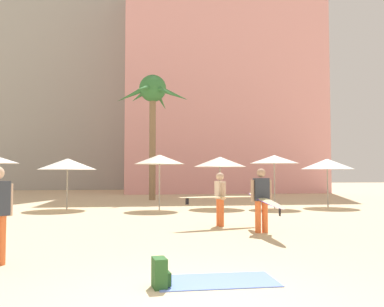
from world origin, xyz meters
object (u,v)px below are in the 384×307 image
object	(u,v)px
palm_tree_far_left	(153,98)
person_mid_left	(221,197)
cafe_umbrella_6	(274,159)
beach_towel	(217,281)
cafe_umbrella_3	(327,164)
backpack	(160,273)
cafe_umbrella_0	(220,162)
person_near_right	(263,198)
cafe_umbrella_1	(160,159)
cafe_umbrella_2	(68,164)

from	to	relation	value
palm_tree_far_left	person_mid_left	bearing A→B (deg)	-82.64
cafe_umbrella_6	beach_towel	world-z (taller)	cafe_umbrella_6
cafe_umbrella_3	backpack	size ratio (longest dim) A/B	5.84
beach_towel	backpack	size ratio (longest dim) A/B	4.19
cafe_umbrella_3	backpack	world-z (taller)	cafe_umbrella_3
cafe_umbrella_0	backpack	world-z (taller)	cafe_umbrella_0
cafe_umbrella_0	person_mid_left	distance (m)	6.64
cafe_umbrella_3	person_mid_left	bearing A→B (deg)	-136.52
palm_tree_far_left	person_near_right	xyz separation A→B (m)	(2.43, -13.88, -5.25)
palm_tree_far_left	cafe_umbrella_6	distance (m)	9.29
cafe_umbrella_1	cafe_umbrella_2	size ratio (longest dim) A/B	0.95
person_mid_left	person_near_right	bearing A→B (deg)	-70.10
person_near_right	cafe_umbrella_0	bearing A→B (deg)	-9.13
cafe_umbrella_2	person_mid_left	size ratio (longest dim) A/B	0.90
beach_towel	cafe_umbrella_2	bearing A→B (deg)	108.67
cafe_umbrella_0	beach_towel	world-z (taller)	cafe_umbrella_0
cafe_umbrella_2	beach_towel	xyz separation A→B (m)	(4.25, -12.58, -2.01)
palm_tree_far_left	cafe_umbrella_2	size ratio (longest dim) A/B	2.96
cafe_umbrella_6	backpack	bearing A→B (deg)	-115.98
palm_tree_far_left	person_near_right	distance (m)	15.04
cafe_umbrella_1	cafe_umbrella_6	world-z (taller)	cafe_umbrella_6
palm_tree_far_left	person_mid_left	size ratio (longest dim) A/B	2.68
cafe_umbrella_2	person_near_right	world-z (taller)	cafe_umbrella_2
cafe_umbrella_2	cafe_umbrella_6	size ratio (longest dim) A/B	1.05
cafe_umbrella_0	cafe_umbrella_2	xyz separation A→B (m)	(-6.89, 0.13, -0.12)
cafe_umbrella_1	person_mid_left	distance (m)	6.10
cafe_umbrella_3	person_mid_left	xyz separation A→B (m)	(-6.44, -6.11, -1.15)
backpack	person_near_right	bearing A→B (deg)	49.58
cafe_umbrella_3	cafe_umbrella_2	bearing A→B (deg)	178.02
beach_towel	person_mid_left	distance (m)	6.26
cafe_umbrella_1	cafe_umbrella_3	xyz separation A→B (m)	(7.98, 0.35, -0.17)
backpack	person_mid_left	world-z (taller)	person_mid_left
cafe_umbrella_0	cafe_umbrella_1	xyz separation A→B (m)	(-2.84, -0.64, 0.08)
person_mid_left	palm_tree_far_left	bearing A→B (deg)	88.00
person_near_right	cafe_umbrella_1	bearing A→B (deg)	12.41
cafe_umbrella_2	palm_tree_far_left	bearing A→B (deg)	55.85
cafe_umbrella_3	backpack	bearing A→B (deg)	-124.83
cafe_umbrella_2	backpack	distance (m)	13.38
palm_tree_far_left	person_near_right	size ratio (longest dim) A/B	2.50
cafe_umbrella_1	person_mid_left	world-z (taller)	cafe_umbrella_1
cafe_umbrella_1	cafe_umbrella_3	world-z (taller)	cafe_umbrella_1
cafe_umbrella_1	cafe_umbrella_6	distance (m)	5.30
cafe_umbrella_3	person_mid_left	distance (m)	8.95
cafe_umbrella_2	cafe_umbrella_1	bearing A→B (deg)	-10.76
cafe_umbrella_0	cafe_umbrella_1	size ratio (longest dim) A/B	1.01
cafe_umbrella_6	person_near_right	size ratio (longest dim) A/B	0.80
person_mid_left	cafe_umbrella_2	bearing A→B (deg)	121.19
palm_tree_far_left	person_mid_left	xyz separation A→B (m)	(1.60, -12.39, -5.29)
cafe_umbrella_1	person_near_right	world-z (taller)	cafe_umbrella_1
palm_tree_far_left	beach_towel	size ratio (longest dim) A/B	4.31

